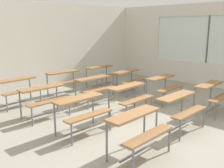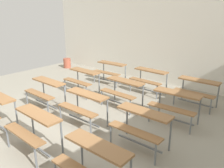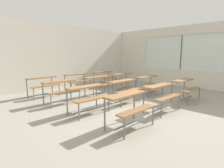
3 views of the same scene
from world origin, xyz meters
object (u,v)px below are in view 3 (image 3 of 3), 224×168
(desk_bench_r1c0, at_px, (88,93))
(desk_bench_r1c1, at_px, (124,86))
(desk_bench_r0c1, at_px, (162,92))
(desk_bench_r2c2, at_px, (124,78))
(desk_bench_r2c0, at_px, (61,87))
(desk_bench_r3c2, at_px, (105,75))
(desk_bench_r0c2, at_px, (186,85))
(desk_bench_r3c1, at_px, (78,78))
(desk_bench_r3c0, at_px, (43,82))
(desk_bench_r0c0, at_px, (129,103))
(desk_bench_r2c1, at_px, (99,81))
(desk_bench_r1c2, at_px, (149,81))

(desk_bench_r1c0, xyz_separation_m, desk_bench_r1c1, (1.51, -0.01, 0.00))
(desk_bench_r0c1, distance_m, desk_bench_r2c2, 3.14)
(desk_bench_r2c0, bearing_deg, desk_bench_r1c0, -87.45)
(desk_bench_r0c1, relative_size, desk_bench_r3c2, 1.01)
(desk_bench_r0c1, bearing_deg, desk_bench_r2c2, 61.91)
(desk_bench_r0c2, height_order, desk_bench_r2c0, same)
(desk_bench_r0c2, xyz_separation_m, desk_bench_r3c1, (-1.57, 4.16, 0.00))
(desk_bench_r0c1, bearing_deg, desk_bench_r3c2, 70.17)
(desk_bench_r0c2, distance_m, desk_bench_r3c1, 4.44)
(desk_bench_r0c1, relative_size, desk_bench_r2c2, 0.99)
(desk_bench_r3c0, distance_m, desk_bench_r3c1, 1.59)
(desk_bench_r3c1, relative_size, desk_bench_r3c2, 1.02)
(desk_bench_r1c1, xyz_separation_m, desk_bench_r3c1, (0.05, 2.79, 0.00))
(desk_bench_r0c1, xyz_separation_m, desk_bench_r3c1, (-0.00, 4.12, 0.00))
(desk_bench_r1c1, xyz_separation_m, desk_bench_r3c0, (-1.54, 2.75, 0.00))
(desk_bench_r0c1, bearing_deg, desk_bench_r2c0, 121.59)
(desk_bench_r0c2, distance_m, desk_bench_r1c1, 2.12)
(desk_bench_r2c0, height_order, desk_bench_r2c2, same)
(desk_bench_r3c1, bearing_deg, desk_bench_r1c0, -116.66)
(desk_bench_r0c0, relative_size, desk_bench_r1c0, 0.99)
(desk_bench_r2c1, bearing_deg, desk_bench_r3c1, 93.13)
(desk_bench_r0c0, bearing_deg, desk_bench_r1c1, 43.85)
(desk_bench_r2c2, bearing_deg, desk_bench_r3c1, 134.95)
(desk_bench_r2c2, bearing_deg, desk_bench_r1c0, -158.90)
(desk_bench_r0c2, bearing_deg, desk_bench_r0c1, 178.77)
(desk_bench_r1c0, height_order, desk_bench_r2c2, same)
(desk_bench_r2c0, bearing_deg, desk_bench_r3c0, 91.08)
(desk_bench_r1c1, height_order, desk_bench_r3c1, same)
(desk_bench_r2c0, bearing_deg, desk_bench_r3c2, 23.81)
(desk_bench_r0c0, height_order, desk_bench_r2c2, same)
(desk_bench_r0c2, bearing_deg, desk_bench_r3c0, 127.58)
(desk_bench_r0c0, xyz_separation_m, desk_bench_r2c1, (1.53, 2.77, 0.00))
(desk_bench_r1c1, bearing_deg, desk_bench_r0c2, -40.64)
(desk_bench_r1c2, bearing_deg, desk_bench_r2c2, 87.17)
(desk_bench_r0c2, relative_size, desk_bench_r3c1, 0.98)
(desk_bench_r3c0, bearing_deg, desk_bench_r2c2, -25.67)
(desk_bench_r2c0, relative_size, desk_bench_r3c0, 0.99)
(desk_bench_r3c2, bearing_deg, desk_bench_r3c0, 179.41)
(desk_bench_r2c1, xyz_separation_m, desk_bench_r3c1, (-0.02, 1.42, 0.00))
(desk_bench_r2c2, distance_m, desk_bench_r3c0, 3.41)
(desk_bench_r1c1, height_order, desk_bench_r3c0, same)
(desk_bench_r0c2, xyz_separation_m, desk_bench_r3c2, (-0.00, 4.09, 0.00))
(desk_bench_r0c0, height_order, desk_bench_r1c2, same)
(desk_bench_r0c2, relative_size, desk_bench_r3c0, 0.98)
(desk_bench_r0c1, height_order, desk_bench_r3c1, same)
(desk_bench_r0c0, xyz_separation_m, desk_bench_r0c2, (3.08, 0.02, 0.00))
(desk_bench_r0c2, height_order, desk_bench_r3c0, same)
(desk_bench_r2c1, bearing_deg, desk_bench_r2c0, -178.59)
(desk_bench_r1c0, height_order, desk_bench_r1c2, same)
(desk_bench_r2c1, distance_m, desk_bench_r3c2, 2.04)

